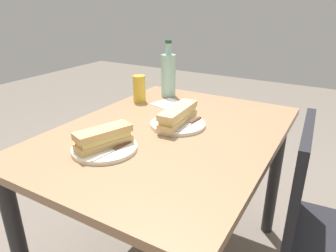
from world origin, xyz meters
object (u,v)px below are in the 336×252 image
at_px(chair_far, 322,230).
at_px(water_bottle, 168,74).
at_px(baguette_sandwich_far, 104,138).
at_px(knife_far, 114,149).
at_px(baguette_sandwich_near, 178,115).
at_px(plate_far, 105,148).
at_px(plate_near, 178,124).
at_px(beer_glass, 139,89).
at_px(dining_table, 168,155).
at_px(knife_near, 191,123).

distance_m(chair_far, water_bottle, 1.02).
xyz_separation_m(baguette_sandwich_far, knife_far, (0.01, 0.05, -0.03)).
distance_m(baguette_sandwich_near, plate_far, 0.35).
distance_m(baguette_sandwich_near, baguette_sandwich_far, 0.35).
xyz_separation_m(plate_far, knife_far, (0.01, 0.05, 0.01)).
height_order(plate_near, beer_glass, beer_glass).
distance_m(baguette_sandwich_far, beer_glass, 0.57).
bearing_deg(plate_near, baguette_sandwich_near, -90.00).
xyz_separation_m(baguette_sandwich_far, water_bottle, (-0.69, -0.14, 0.07)).
distance_m(baguette_sandwich_near, knife_far, 0.34).
relative_size(plate_far, water_bottle, 0.77).
distance_m(dining_table, water_bottle, 0.54).
xyz_separation_m(plate_near, baguette_sandwich_near, (0.00, -0.00, 0.04)).
xyz_separation_m(plate_near, beer_glass, (-0.20, -0.33, 0.06)).
height_order(knife_near, knife_far, same).
distance_m(dining_table, baguette_sandwich_near, 0.17).
relative_size(dining_table, chair_far, 1.31).
distance_m(plate_near, baguette_sandwich_near, 0.04).
relative_size(plate_near, knife_far, 1.28).
xyz_separation_m(dining_table, baguette_sandwich_near, (-0.06, 0.01, 0.16)).
bearing_deg(plate_near, baguette_sandwich_far, -19.55).
bearing_deg(plate_far, knife_near, 153.66).
height_order(dining_table, baguette_sandwich_near, baguette_sandwich_near).
height_order(baguette_sandwich_near, water_bottle, water_bottle).
bearing_deg(beer_glass, baguette_sandwich_near, 59.63).
bearing_deg(plate_far, water_bottle, -168.62).
relative_size(dining_table, water_bottle, 3.75).
relative_size(knife_far, beer_glass, 1.32).
bearing_deg(plate_near, knife_far, -11.24).
height_order(dining_table, knife_far, knife_far).
bearing_deg(knife_near, chair_far, 81.38).
bearing_deg(dining_table, baguette_sandwich_near, 170.03).
bearing_deg(baguette_sandwich_near, baguette_sandwich_far, -19.55).
bearing_deg(plate_far, dining_table, 158.30).
bearing_deg(water_bottle, knife_far, 15.20).
distance_m(dining_table, plate_far, 0.31).
bearing_deg(beer_glass, chair_far, 74.19).
relative_size(chair_far, baguette_sandwich_far, 4.02).
height_order(knife_near, baguette_sandwich_far, baguette_sandwich_far).
bearing_deg(plate_far, baguette_sandwich_far, 0.00).
relative_size(baguette_sandwich_near, baguette_sandwich_far, 1.16).
xyz_separation_m(chair_far, baguette_sandwich_far, (0.26, -0.72, 0.29)).
height_order(plate_near, plate_far, same).
relative_size(knife_near, knife_far, 1.00).
height_order(water_bottle, beer_glass, water_bottle).
height_order(chair_far, water_bottle, water_bottle).
height_order(dining_table, chair_far, chair_far).
bearing_deg(baguette_sandwich_far, baguette_sandwich_near, 160.45).
height_order(plate_near, baguette_sandwich_far, baguette_sandwich_far).
bearing_deg(baguette_sandwich_far, chair_far, 109.76).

